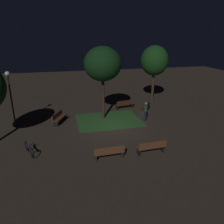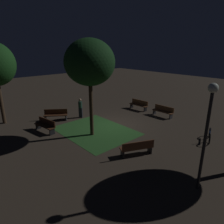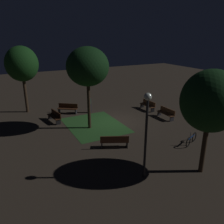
% 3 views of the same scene
% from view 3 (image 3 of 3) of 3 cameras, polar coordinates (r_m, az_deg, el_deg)
% --- Properties ---
extents(ground_plane, '(60.00, 60.00, 0.00)m').
position_cam_3_polar(ground_plane, '(18.89, 0.66, -2.41)').
color(ground_plane, '#3D3328').
extents(grass_lawn, '(5.40, 4.19, 0.01)m').
position_cam_3_polar(grass_lawn, '(18.22, -4.38, -3.27)').
color(grass_lawn, '#2D6028').
rests_on(grass_lawn, ground).
extents(bench_path_side, '(1.81, 0.52, 0.88)m').
position_cam_3_polar(bench_path_side, '(20.03, 13.45, -0.22)').
color(bench_path_side, brown).
rests_on(bench_path_side, ground).
extents(bench_front_right, '(1.82, 0.56, 0.88)m').
position_cam_3_polar(bench_front_right, '(21.99, 9.00, 1.79)').
color(bench_front_right, brown).
rests_on(bench_front_right, ground).
extents(bench_corner, '(1.85, 0.77, 0.88)m').
position_cam_3_polar(bench_corner, '(19.33, -14.15, -0.99)').
color(bench_corner, '#422314').
rests_on(bench_corner, ground).
extents(bench_lawn_edge, '(1.46, 1.73, 0.88)m').
position_cam_3_polar(bench_lawn_edge, '(21.15, -11.04, 0.97)').
color(bench_lawn_edge, '#422314').
rests_on(bench_lawn_edge, ground).
extents(bench_by_lamp, '(1.20, 1.83, 0.88)m').
position_cam_3_polar(bench_by_lamp, '(14.46, 0.61, -7.30)').
color(bench_by_lamp, brown).
rests_on(bench_by_lamp, ground).
extents(tree_near_wall, '(3.05, 3.05, 6.10)m').
position_cam_3_polar(tree_near_wall, '(16.51, -6.14, 11.17)').
color(tree_near_wall, '#38281C').
rests_on(tree_near_wall, ground).
extents(tree_right_canopy, '(2.84, 2.84, 5.96)m').
position_cam_3_polar(tree_right_canopy, '(21.74, -21.69, 11.08)').
color(tree_right_canopy, '#423021').
rests_on(tree_right_canopy, ground).
extents(tree_back_left, '(2.88, 2.88, 5.38)m').
position_cam_3_polar(tree_back_left, '(11.78, 23.49, 2.46)').
color(tree_back_left, '#38281C').
rests_on(tree_back_left, ground).
extents(lamp_post_near_wall, '(0.36, 0.36, 4.39)m').
position_cam_3_polar(lamp_post_near_wall, '(10.74, 8.67, -2.43)').
color(lamp_post_near_wall, black).
rests_on(lamp_post_near_wall, ground).
extents(bicycle, '(0.71, 1.58, 0.93)m').
position_cam_3_polar(bicycle, '(15.90, 19.27, -6.46)').
color(bicycle, black).
rests_on(bicycle, ground).
extents(pedestrian, '(0.34, 0.34, 1.61)m').
position_cam_3_polar(pedestrian, '(20.89, -5.69, 2.07)').
color(pedestrian, black).
rests_on(pedestrian, ground).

